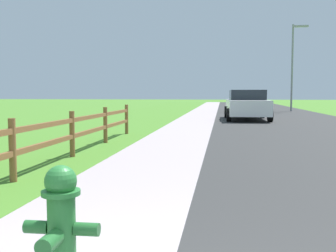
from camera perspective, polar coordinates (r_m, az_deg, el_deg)
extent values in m
plane|color=#49812A|center=(26.76, 6.87, 1.71)|extent=(120.00, 120.00, 0.00)
cube|color=#303030|center=(28.92, 13.88, 1.84)|extent=(7.00, 66.00, 0.01)
cube|color=#AC9DA2|center=(28.95, 0.98, 1.97)|extent=(6.00, 66.00, 0.01)
cube|color=#49812A|center=(29.16, -1.95, 2.00)|extent=(5.00, 66.00, 0.00)
cylinder|color=#287233|center=(3.19, -14.77, -14.40)|extent=(0.21, 0.21, 0.65)
cylinder|color=#287233|center=(3.11, -14.89, -9.07)|extent=(0.28, 0.28, 0.03)
sphere|color=#287233|center=(3.09, -14.92, -7.54)|extent=(0.24, 0.24, 0.24)
cube|color=#22612B|center=(3.08, -14.95, -6.13)|extent=(0.04, 0.04, 0.04)
cylinder|color=#22612B|center=(3.26, -18.03, -13.40)|extent=(0.18, 0.10, 0.10)
cylinder|color=#22612B|center=(3.12, -11.38, -14.11)|extent=(0.18, 0.10, 0.10)
cylinder|color=#22612B|center=(3.01, -16.37, -15.50)|extent=(0.12, 0.22, 0.12)
cylinder|color=brown|center=(6.58, -21.10, -3.24)|extent=(0.11, 0.11, 0.98)
cylinder|color=brown|center=(8.80, -13.39, -1.13)|extent=(0.11, 0.11, 0.98)
cylinder|color=brown|center=(11.12, -8.84, 0.12)|extent=(0.11, 0.11, 0.98)
cylinder|color=brown|center=(13.49, -5.87, 0.94)|extent=(0.11, 0.11, 0.98)
cube|color=brown|center=(7.68, -16.67, -2.40)|extent=(0.07, 12.30, 0.09)
cube|color=brown|center=(7.65, -16.73, 0.16)|extent=(0.07, 12.30, 0.09)
cube|color=white|center=(21.11, 11.06, 2.64)|extent=(2.07, 4.88, 0.75)
cube|color=#1E232B|center=(21.06, 11.10, 4.34)|extent=(1.77, 2.27, 0.50)
cylinder|color=black|center=(22.55, 8.26, 1.97)|extent=(0.24, 0.65, 0.64)
cylinder|color=black|center=(22.71, 13.17, 1.91)|extent=(0.24, 0.65, 0.64)
cylinder|color=black|center=(19.57, 8.59, 1.56)|extent=(0.24, 0.65, 0.64)
cylinder|color=black|center=(19.75, 14.23, 1.50)|extent=(0.24, 0.65, 0.64)
cube|color=black|center=(29.26, 11.00, 3.20)|extent=(1.98, 4.40, 0.67)
cube|color=#1E232B|center=(29.33, 11.01, 4.36)|extent=(1.68, 1.98, 0.52)
cylinder|color=black|center=(30.54, 9.04, 2.76)|extent=(0.25, 0.76, 0.75)
cylinder|color=black|center=(30.70, 12.47, 2.71)|extent=(0.25, 0.76, 0.75)
cylinder|color=black|center=(27.85, 9.36, 2.57)|extent=(0.25, 0.76, 0.75)
cylinder|color=black|center=(28.03, 13.12, 2.53)|extent=(0.25, 0.76, 0.75)
cylinder|color=gray|center=(31.78, 17.12, 7.81)|extent=(0.14, 0.14, 6.44)
cube|color=#999999|center=(32.20, 18.25, 13.24)|extent=(1.10, 0.20, 0.14)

